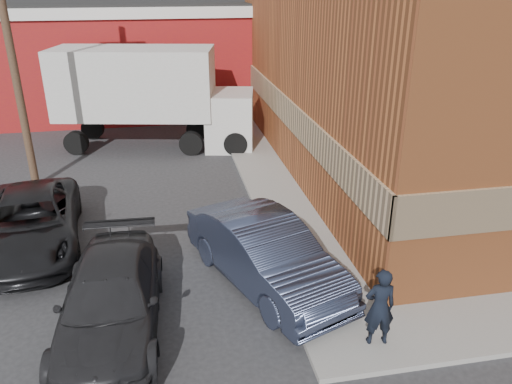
{
  "coord_description": "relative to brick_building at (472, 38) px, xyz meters",
  "views": [
    {
      "loc": [
        -2.89,
        -8.33,
        6.77
      ],
      "look_at": [
        -0.77,
        2.91,
        1.81
      ],
      "focal_mm": 35.0,
      "sensor_mm": 36.0,
      "label": 1
    }
  ],
  "objects": [
    {
      "name": "ground",
      "position": [
        -8.5,
        -9.0,
        -4.68
      ],
      "size": [
        90.0,
        90.0,
        0.0
      ],
      "primitive_type": "plane",
      "color": "#28282B",
      "rests_on": "ground"
    },
    {
      "name": "brick_building",
      "position": [
        0.0,
        0.0,
        0.0
      ],
      "size": [
        14.25,
        18.25,
        9.36
      ],
      "color": "#AC592C",
      "rests_on": "ground"
    },
    {
      "name": "sidewalk_west",
      "position": [
        -7.9,
        0.0,
        -4.62
      ],
      "size": [
        1.8,
        18.0,
        0.12
      ],
      "primitive_type": "cube",
      "color": "gray",
      "rests_on": "ground"
    },
    {
      "name": "warehouse",
      "position": [
        -14.5,
        11.0,
        -1.87
      ],
      "size": [
        16.3,
        8.3,
        5.6
      ],
      "color": "maroon",
      "rests_on": "ground"
    },
    {
      "name": "utility_pole",
      "position": [
        -16.0,
        0.0,
        0.06
      ],
      "size": [
        2.0,
        0.26,
        9.0
      ],
      "color": "#503828",
      "rests_on": "ground"
    },
    {
      "name": "man",
      "position": [
        -7.59,
        -10.02,
        -3.74
      ],
      "size": [
        0.64,
        0.45,
        1.65
      ],
      "primitive_type": "imported",
      "rotation": [
        0.0,
        0.0,
        3.05
      ],
      "color": "black",
      "rests_on": "sidewalk_south"
    },
    {
      "name": "sedan",
      "position": [
        -9.3,
        -7.43,
        -3.86
      ],
      "size": [
        3.45,
        5.25,
        1.64
      ],
      "primitive_type": "imported",
      "rotation": [
        0.0,
        0.0,
        0.38
      ],
      "color": "#2F364E",
      "rests_on": "ground"
    },
    {
      "name": "suv_a",
      "position": [
        -15.1,
        -4.55,
        -3.95
      ],
      "size": [
        3.06,
        5.52,
        1.46
      ],
      "primitive_type": "imported",
      "rotation": [
        0.0,
        0.0,
        0.12
      ],
      "color": "black",
      "rests_on": "ground"
    },
    {
      "name": "suv_b",
      "position": [
        -12.73,
        -8.5,
        -3.98
      ],
      "size": [
        2.18,
        4.95,
        1.42
      ],
      "primitive_type": "imported",
      "rotation": [
        0.0,
        0.0,
        -0.04
      ],
      "color": "#262629",
      "rests_on": "ground"
    },
    {
      "name": "box_truck",
      "position": [
        -11.7,
        3.71,
        -2.3
      ],
      "size": [
        8.71,
        4.08,
        4.14
      ],
      "rotation": [
        0.0,
        0.0,
        -0.2
      ],
      "color": "silver",
      "rests_on": "ground"
    }
  ]
}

